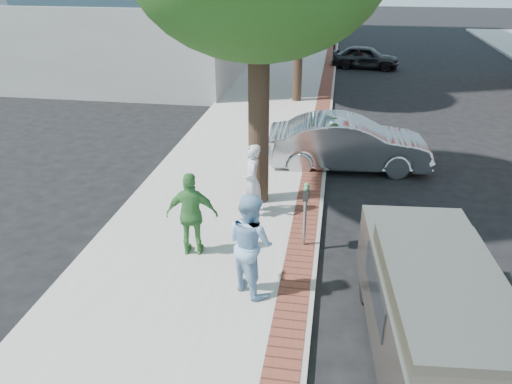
% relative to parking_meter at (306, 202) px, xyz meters
% --- Properties ---
extents(ground, '(120.00, 120.00, 0.00)m').
position_rel_parking_meter_xyz_m(ground, '(-0.75, 0.20, -1.21)').
color(ground, black).
rests_on(ground, ground).
extents(sidewalk, '(5.00, 60.00, 0.15)m').
position_rel_parking_meter_xyz_m(sidewalk, '(-2.25, 8.20, -1.13)').
color(sidewalk, '#9E9991').
rests_on(sidewalk, ground).
extents(brick_strip, '(0.60, 60.00, 0.01)m').
position_rel_parking_meter_xyz_m(brick_strip, '(-0.05, 8.20, -1.05)').
color(brick_strip, brown).
rests_on(brick_strip, sidewalk).
extents(curb, '(0.10, 60.00, 0.15)m').
position_rel_parking_meter_xyz_m(curb, '(0.30, 8.20, -1.13)').
color(curb, gray).
rests_on(curb, ground).
extents(office_base, '(18.20, 22.20, 4.00)m').
position_rel_parking_meter_xyz_m(office_base, '(-13.75, 22.20, 0.79)').
color(office_base, gray).
rests_on(office_base, ground).
extents(signal_near, '(0.70, 0.15, 3.80)m').
position_rel_parking_meter_xyz_m(signal_near, '(0.15, 22.20, 1.05)').
color(signal_near, black).
rests_on(signal_near, ground).
extents(parking_meter, '(0.12, 0.32, 1.47)m').
position_rel_parking_meter_xyz_m(parking_meter, '(0.00, 0.00, 0.00)').
color(parking_meter, gray).
rests_on(parking_meter, sidewalk).
extents(person_gray, '(0.58, 0.74, 1.81)m').
position_rel_parking_meter_xyz_m(person_gray, '(-1.38, 1.27, -0.15)').
color(person_gray, silver).
rests_on(person_gray, sidewalk).
extents(person_officer, '(1.25, 1.22, 2.02)m').
position_rel_parking_meter_xyz_m(person_officer, '(-0.89, -1.77, -0.04)').
color(person_officer, '#8CB5D8').
rests_on(person_officer, sidewalk).
extents(person_green, '(1.13, 0.57, 1.86)m').
position_rel_parking_meter_xyz_m(person_green, '(-2.32, -0.70, -0.12)').
color(person_green, '#41853C').
rests_on(person_green, sidewalk).
extents(sedan_silver, '(4.97, 2.08, 1.60)m').
position_rel_parking_meter_xyz_m(sedan_silver, '(0.96, 5.04, -0.41)').
color(sedan_silver, '#A8AAAF').
rests_on(sedan_silver, ground).
extents(bg_car, '(3.97, 2.01, 1.29)m').
position_rel_parking_meter_xyz_m(bg_car, '(2.01, 20.41, -0.56)').
color(bg_car, black).
rests_on(bg_car, ground).
extents(van, '(2.23, 4.99, 1.80)m').
position_rel_parking_meter_xyz_m(van, '(2.23, -2.90, -0.22)').
color(van, gray).
rests_on(van, ground).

